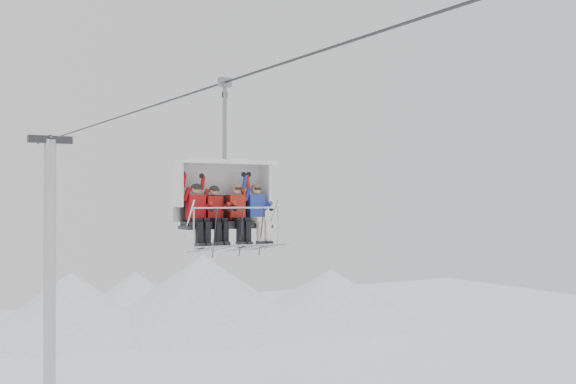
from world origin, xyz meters
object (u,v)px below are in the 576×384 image
skier_far_right (258,212)px  skier_center_left (216,213)px  lift_tower_right (50,301)px  chairlift_carrier (222,193)px  skier_center_right (238,212)px  skier_far_left (198,213)px

skier_far_right → skier_center_left: bearing=-179.7°
skier_center_left → skier_far_right: size_ratio=1.00×
skier_center_left → lift_tower_right: bearing=89.1°
chairlift_carrier → skier_far_right: size_ratio=2.36×
lift_tower_right → skier_center_right: bearing=-89.2°
lift_tower_right → skier_far_left: (-0.77, -19.19, 4.42)m
skier_far_right → lift_tower_right: bearing=92.4°
skier_center_right → lift_tower_right: bearing=90.8°
skier_center_left → skier_center_right: bearing=0.6°
lift_tower_right → skier_center_right: 19.69m
lift_tower_right → chairlift_carrier: bearing=-90.0°
chairlift_carrier → skier_center_right: 0.61m
skier_far_left → skier_center_left: size_ratio=1.00×
lift_tower_right → skier_far_right: size_ratio=7.99×
skier_far_left → skier_far_right: size_ratio=1.00×
lift_tower_right → skier_far_right: 19.71m
chairlift_carrier → skier_far_left: chairlift_carrier is taller
skier_far_right → skier_center_right: bearing=180.0°
skier_center_right → skier_center_left: bearing=-179.4°
lift_tower_right → skier_far_left: bearing=-92.3°
skier_center_right → chairlift_carrier: bearing=130.5°
chairlift_carrier → skier_center_right: (0.26, -0.30, -0.47)m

